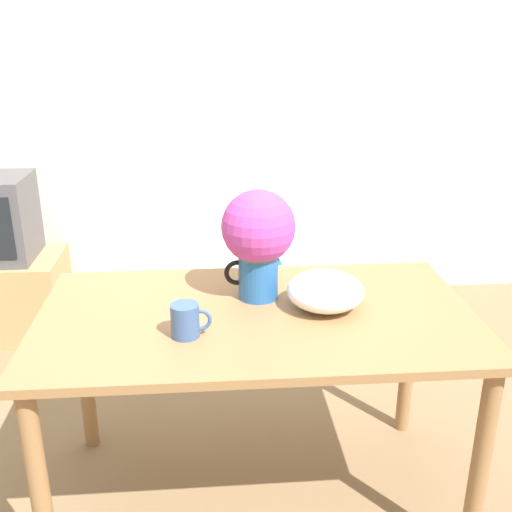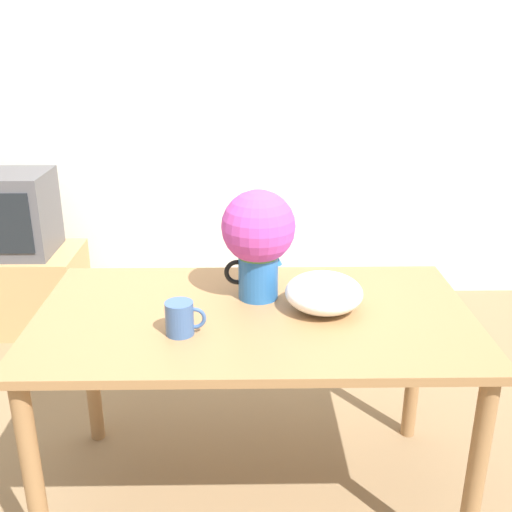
{
  "view_description": "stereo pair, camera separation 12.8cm",
  "coord_description": "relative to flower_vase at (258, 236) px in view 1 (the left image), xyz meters",
  "views": [
    {
      "loc": [
        0.05,
        -1.75,
        1.68
      ],
      "look_at": [
        0.21,
        0.21,
        0.93
      ],
      "focal_mm": 42.0,
      "sensor_mm": 36.0,
      "label": 1
    },
    {
      "loc": [
        0.18,
        -1.76,
        1.68
      ],
      "look_at": [
        0.21,
        0.21,
        0.93
      ],
      "focal_mm": 42.0,
      "sensor_mm": 36.0,
      "label": 2
    }
  ],
  "objects": [
    {
      "name": "table",
      "position": [
        -0.02,
        -0.13,
        -0.33
      ],
      "size": [
        1.49,
        0.83,
        0.78
      ],
      "color": "olive",
      "rests_on": "ground_plane"
    },
    {
      "name": "flower_vase",
      "position": [
        0.0,
        0.0,
        0.0
      ],
      "size": [
        0.26,
        0.26,
        0.4
      ],
      "color": "#235B9E",
      "rests_on": "table"
    },
    {
      "name": "ground_plane",
      "position": [
        -0.21,
        -0.21,
        -1.01
      ],
      "size": [
        12.0,
        12.0,
        0.0
      ],
      "primitive_type": "plane",
      "color": "#7F6647"
    },
    {
      "name": "coffee_mug",
      "position": [
        -0.25,
        -0.28,
        -0.18
      ],
      "size": [
        0.13,
        0.09,
        0.11
      ],
      "color": "#385689",
      "rests_on": "table"
    },
    {
      "name": "white_bowl",
      "position": [
        0.22,
        -0.11,
        -0.17
      ],
      "size": [
        0.27,
        0.27,
        0.13
      ],
      "color": "white",
      "rests_on": "table"
    },
    {
      "name": "tv_stand",
      "position": [
        -1.36,
        1.31,
        -0.77
      ],
      "size": [
        0.66,
        0.47,
        0.47
      ],
      "color": "tan",
      "rests_on": "ground_plane"
    },
    {
      "name": "wall_back",
      "position": [
        -0.21,
        1.79,
        0.29
      ],
      "size": [
        8.0,
        0.05,
        2.6
      ],
      "color": "silver",
      "rests_on": "ground_plane"
    }
  ]
}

